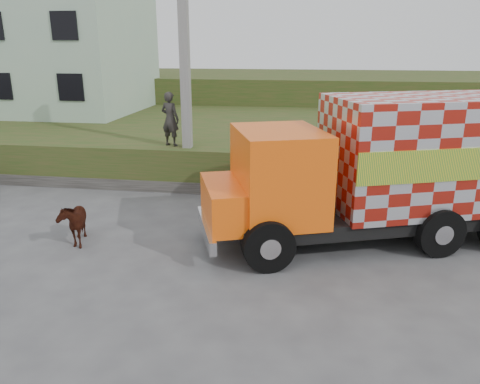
% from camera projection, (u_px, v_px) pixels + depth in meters
% --- Properties ---
extents(ground, '(120.00, 120.00, 0.00)m').
position_uv_depth(ground, '(181.00, 241.00, 12.30)').
color(ground, '#474749').
rests_on(ground, ground).
extents(embankment, '(40.00, 12.00, 1.50)m').
position_uv_depth(embankment, '(240.00, 140.00, 21.49)').
color(embankment, '#284918').
rests_on(embankment, ground).
extents(embankment_far, '(40.00, 12.00, 3.00)m').
position_uv_depth(embankment_far, '(266.00, 96.00, 32.56)').
color(embankment_far, '#284918').
rests_on(embankment_far, ground).
extents(retaining_strip, '(16.00, 0.50, 0.40)m').
position_uv_depth(retaining_strip, '(159.00, 185.00, 16.48)').
color(retaining_strip, '#595651').
rests_on(retaining_strip, ground).
extents(building, '(10.00, 8.00, 6.00)m').
position_uv_depth(building, '(44.00, 53.00, 24.78)').
color(building, '#A5C0A4').
rests_on(building, embankment).
extents(utility_pole, '(1.20, 0.30, 8.00)m').
position_uv_depth(utility_pole, '(185.00, 71.00, 15.54)').
color(utility_pole, gray).
rests_on(utility_pole, ground).
extents(cargo_truck, '(8.73, 5.26, 3.72)m').
position_uv_depth(cargo_truck, '(385.00, 169.00, 11.92)').
color(cargo_truck, black).
rests_on(cargo_truck, ground).
extents(cow, '(1.09, 1.51, 1.16)m').
position_uv_depth(cow, '(73.00, 221.00, 12.05)').
color(cow, black).
rests_on(cow, ground).
extents(pedestrian, '(0.79, 0.64, 1.89)m').
position_uv_depth(pedestrian, '(170.00, 119.00, 16.33)').
color(pedestrian, '#2B2826').
rests_on(pedestrian, embankment).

